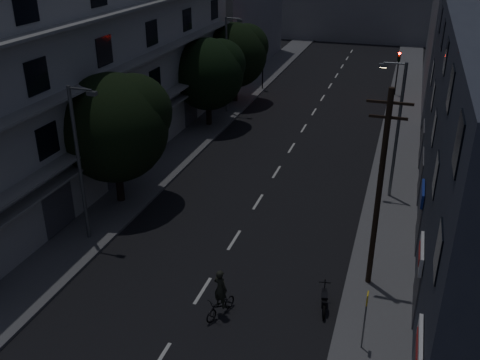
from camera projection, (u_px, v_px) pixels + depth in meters
The scene contains 19 objects.
ground at pixel (293, 146), 39.78m from camera, with size 160.00×160.00×0.00m, color black.
sidewalk_left at pixel (199, 134), 41.81m from camera, with size 3.00×90.00×0.15m, color #565659.
sidewalk_right at pixel (397, 156), 37.69m from camera, with size 3.00×90.00×0.15m, color #565659.
lane_markings at pixel (309, 120), 45.17m from camera, with size 0.15×60.50×0.01m.
building_left at pixel (90, 61), 34.06m from camera, with size 7.00×36.00×14.00m.
building_far_right at pixel (467, 28), 48.37m from camera, with size 6.00×20.00×13.00m, color slate.
building_far_end at pixel (363, 3), 76.43m from camera, with size 24.00×8.00×10.00m, color slate.
tree_near at pixel (115, 124), 29.54m from camera, with size 6.12×6.12×7.55m.
tree_mid at pixel (209, 71), 41.93m from camera, with size 5.64×5.64×6.93m.
tree_far at pixel (236, 53), 47.83m from camera, with size 5.72×5.72×7.07m.
traffic_signal_far_right at pixel (398, 64), 50.18m from camera, with size 0.28×0.37×4.10m.
traffic_signal_far_left at pixel (263, 59), 52.21m from camera, with size 0.28×0.37×4.10m.
street_lamp_left_near at pixel (80, 158), 25.84m from camera, with size 1.51×0.25×8.00m.
street_lamp_right at pixel (396, 125), 30.19m from camera, with size 1.51×0.25×8.00m.
street_lamp_left_far at pixel (228, 60), 44.92m from camera, with size 1.51×0.25×8.00m.
utility_pole at pixel (379, 188), 22.21m from camera, with size 1.80×0.24×9.00m.
bus_stop_sign at pixel (366, 311), 19.67m from camera, with size 0.06×0.35×2.52m.
motorcycle at pixel (324, 301), 22.51m from camera, with size 0.54×1.72×1.11m.
cyclist at pixel (221, 300), 22.04m from camera, with size 1.19×1.86×2.22m.
Camera 1 is at (7.50, -11.53, 14.64)m, focal length 40.00 mm.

